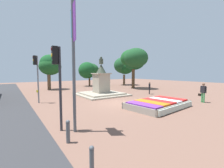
{
  "coord_description": "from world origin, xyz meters",
  "views": [
    {
      "loc": [
        -8.0,
        -10.32,
        2.73
      ],
      "look_at": [
        0.7,
        2.19,
        1.54
      ],
      "focal_mm": 24.0,
      "sensor_mm": 36.0,
      "label": 1
    }
  ],
  "objects_px": {
    "pedestrian_near_planter": "(149,87)",
    "kerb_bollard_south": "(92,159)",
    "statue_monument": "(101,87)",
    "pedestrian_with_handbag": "(203,91)",
    "kerb_bollard_mid_a": "(68,131)",
    "traffic_light_mid_block": "(36,71)",
    "flower_planter": "(159,104)",
    "banner_pole": "(74,58)",
    "traffic_light_near_crossing": "(58,73)"
  },
  "relations": [
    {
      "from": "traffic_light_mid_block",
      "to": "pedestrian_near_planter",
      "type": "height_order",
      "value": "traffic_light_mid_block"
    },
    {
      "from": "pedestrian_with_handbag",
      "to": "pedestrian_near_planter",
      "type": "distance_m",
      "value": 6.34
    },
    {
      "from": "statue_monument",
      "to": "traffic_light_mid_block",
      "type": "relative_size",
      "value": 1.26
    },
    {
      "from": "statue_monument",
      "to": "pedestrian_near_planter",
      "type": "relative_size",
      "value": 3.38
    },
    {
      "from": "traffic_light_mid_block",
      "to": "kerb_bollard_south",
      "type": "relative_size",
      "value": 5.37
    },
    {
      "from": "kerb_bollard_mid_a",
      "to": "traffic_light_near_crossing",
      "type": "bearing_deg",
      "value": 88.37
    },
    {
      "from": "statue_monument",
      "to": "pedestrian_near_planter",
      "type": "height_order",
      "value": "statue_monument"
    },
    {
      "from": "statue_monument",
      "to": "kerb_bollard_mid_a",
      "type": "xyz_separation_m",
      "value": [
        -7.31,
        -9.79,
        -0.53
      ]
    },
    {
      "from": "traffic_light_near_crossing",
      "to": "traffic_light_mid_block",
      "type": "height_order",
      "value": "traffic_light_mid_block"
    },
    {
      "from": "banner_pole",
      "to": "pedestrian_with_handbag",
      "type": "relative_size",
      "value": 3.42
    },
    {
      "from": "pedestrian_near_planter",
      "to": "kerb_bollard_south",
      "type": "distance_m",
      "value": 15.74
    },
    {
      "from": "traffic_light_near_crossing",
      "to": "kerb_bollard_mid_a",
      "type": "height_order",
      "value": "traffic_light_near_crossing"
    },
    {
      "from": "statue_monument",
      "to": "traffic_light_mid_block",
      "type": "distance_m",
      "value": 7.33
    },
    {
      "from": "traffic_light_near_crossing",
      "to": "pedestrian_near_planter",
      "type": "xyz_separation_m",
      "value": [
        12.67,
        5.67,
        -1.82
      ]
    },
    {
      "from": "kerb_bollard_mid_a",
      "to": "pedestrian_with_handbag",
      "type": "bearing_deg",
      "value": 3.33
    },
    {
      "from": "pedestrian_with_handbag",
      "to": "kerb_bollard_mid_a",
      "type": "relative_size",
      "value": 1.96
    },
    {
      "from": "traffic_light_mid_block",
      "to": "pedestrian_with_handbag",
      "type": "relative_size",
      "value": 2.36
    },
    {
      "from": "pedestrian_with_handbag",
      "to": "traffic_light_mid_block",
      "type": "bearing_deg",
      "value": 146.19
    },
    {
      "from": "kerb_bollard_south",
      "to": "traffic_light_mid_block",
      "type": "bearing_deg",
      "value": 88.39
    },
    {
      "from": "flower_planter",
      "to": "traffic_light_near_crossing",
      "type": "relative_size",
      "value": 1.35
    },
    {
      "from": "kerb_bollard_mid_a",
      "to": "flower_planter",
      "type": "bearing_deg",
      "value": 12.96
    },
    {
      "from": "pedestrian_near_planter",
      "to": "kerb_bollard_mid_a",
      "type": "xyz_separation_m",
      "value": [
        -12.71,
        -7.07,
        -0.41
      ]
    },
    {
      "from": "flower_planter",
      "to": "kerb_bollard_mid_a",
      "type": "distance_m",
      "value": 7.95
    },
    {
      "from": "banner_pole",
      "to": "traffic_light_near_crossing",
      "type": "bearing_deg",
      "value": 137.9
    },
    {
      "from": "banner_pole",
      "to": "kerb_bollard_mid_a",
      "type": "height_order",
      "value": "banner_pole"
    },
    {
      "from": "banner_pole",
      "to": "traffic_light_mid_block",
      "type": "bearing_deg",
      "value": 92.55
    },
    {
      "from": "traffic_light_mid_block",
      "to": "pedestrian_with_handbag",
      "type": "bearing_deg",
      "value": -33.81
    },
    {
      "from": "traffic_light_near_crossing",
      "to": "kerb_bollard_mid_a",
      "type": "distance_m",
      "value": 2.63
    },
    {
      "from": "flower_planter",
      "to": "statue_monument",
      "type": "relative_size",
      "value": 1.0
    },
    {
      "from": "pedestrian_near_planter",
      "to": "banner_pole",
      "type": "bearing_deg",
      "value": -152.91
    },
    {
      "from": "traffic_light_mid_block",
      "to": "pedestrian_with_handbag",
      "type": "height_order",
      "value": "traffic_light_mid_block"
    },
    {
      "from": "pedestrian_with_handbag",
      "to": "pedestrian_near_planter",
      "type": "height_order",
      "value": "pedestrian_with_handbag"
    },
    {
      "from": "banner_pole",
      "to": "kerb_bollard_mid_a",
      "type": "distance_m",
      "value": 3.09
    },
    {
      "from": "kerb_bollard_south",
      "to": "kerb_bollard_mid_a",
      "type": "xyz_separation_m",
      "value": [
        0.06,
        2.12,
        0.07
      ]
    },
    {
      "from": "flower_planter",
      "to": "pedestrian_with_handbag",
      "type": "relative_size",
      "value": 2.96
    },
    {
      "from": "traffic_light_mid_block",
      "to": "pedestrian_near_planter",
      "type": "relative_size",
      "value": 2.68
    },
    {
      "from": "statue_monument",
      "to": "pedestrian_with_handbag",
      "type": "xyz_separation_m",
      "value": [
        5.3,
        -9.05,
        -0.0
      ]
    },
    {
      "from": "pedestrian_with_handbag",
      "to": "kerb_bollard_mid_a",
      "type": "xyz_separation_m",
      "value": [
        -12.61,
        -0.73,
        -0.53
      ]
    },
    {
      "from": "statue_monument",
      "to": "pedestrian_near_planter",
      "type": "xyz_separation_m",
      "value": [
        5.41,
        -2.72,
        -0.12
      ]
    },
    {
      "from": "traffic_light_mid_block",
      "to": "kerb_bollard_south",
      "type": "xyz_separation_m",
      "value": [
        -0.31,
        -11.13,
        -2.44
      ]
    },
    {
      "from": "flower_planter",
      "to": "kerb_bollard_mid_a",
      "type": "height_order",
      "value": "kerb_bollard_mid_a"
    },
    {
      "from": "statue_monument",
      "to": "banner_pole",
      "type": "xyz_separation_m",
      "value": [
        -6.69,
        -8.91,
        2.37
      ]
    },
    {
      "from": "statue_monument",
      "to": "pedestrian_near_planter",
      "type": "bearing_deg",
      "value": -26.69
    },
    {
      "from": "flower_planter",
      "to": "traffic_light_mid_block",
      "type": "distance_m",
      "value": 10.73
    },
    {
      "from": "pedestrian_near_planter",
      "to": "statue_monument",
      "type": "bearing_deg",
      "value": 153.31
    },
    {
      "from": "flower_planter",
      "to": "statue_monument",
      "type": "xyz_separation_m",
      "value": [
        -0.44,
        8.0,
        0.75
      ]
    },
    {
      "from": "traffic_light_mid_block",
      "to": "pedestrian_near_planter",
      "type": "xyz_separation_m",
      "value": [
        12.46,
        -1.94,
        -1.96
      ]
    },
    {
      "from": "traffic_light_near_crossing",
      "to": "traffic_light_mid_block",
      "type": "relative_size",
      "value": 0.93
    },
    {
      "from": "kerb_bollard_mid_a",
      "to": "traffic_light_mid_block",
      "type": "bearing_deg",
      "value": 88.4
    },
    {
      "from": "traffic_light_mid_block",
      "to": "kerb_bollard_mid_a",
      "type": "distance_m",
      "value": 9.32
    }
  ]
}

